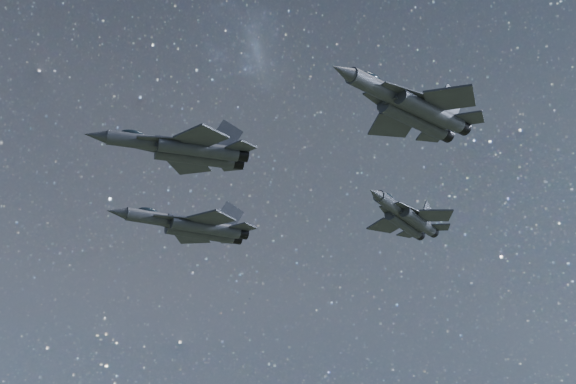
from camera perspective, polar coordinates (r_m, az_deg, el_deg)
jet_lead at (r=77.54m, az=-7.44°, el=3.04°), size 16.28×11.02×4.10m
jet_left at (r=95.62m, az=-6.85°, el=-2.41°), size 17.77×12.38×4.47m
jet_right at (r=70.65m, az=8.80°, el=5.96°), size 16.79×11.66×4.22m
jet_slot at (r=93.54m, az=8.41°, el=-1.79°), size 15.39×10.09×3.96m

